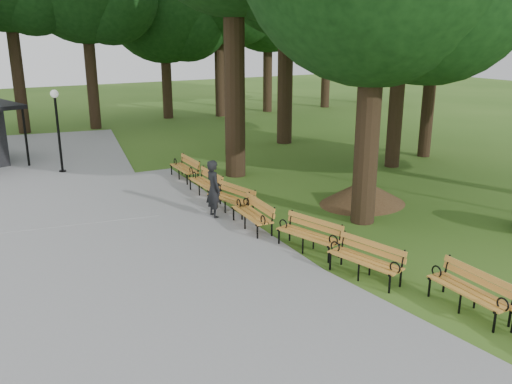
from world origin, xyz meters
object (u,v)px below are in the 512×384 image
bench_1 (469,291)px  bench_5 (231,199)px  bench_4 (252,215)px  dirt_mound (363,192)px  bench_7 (184,169)px  lamp_post (57,114)px  bench_3 (308,235)px  bench_6 (205,184)px  person (214,189)px  bench_2 (365,261)px

bench_1 → bench_5: 8.02m
bench_1 → bench_4: 6.47m
dirt_mound → bench_1: bench_1 is taller
bench_1 → bench_7: bearing=-173.5°
dirt_mound → bench_4: bearing=-176.5°
lamp_post → bench_4: 10.23m
lamp_post → dirt_mound: bearing=-49.3°
bench_3 → bench_4: bearing=176.3°
lamp_post → bench_6: bearing=-57.2°
bench_7 → person: bearing=-10.2°
lamp_post → bench_7: bearing=-41.6°
bench_2 → bench_3: (-0.21, 1.94, 0.00)m
person → bench_2: 5.70m
lamp_post → bench_3: 12.37m
lamp_post → bench_3: size_ratio=1.75×
bench_4 → bench_7: size_ratio=1.00×
lamp_post → bench_2: lamp_post is taller
person → lamp_post: bearing=21.4°
dirt_mound → bench_7: 6.96m
dirt_mound → bench_1: (-2.85, -6.56, 0.03)m
lamp_post → bench_5: 8.82m
bench_6 → bench_7: bearing=176.5°
bench_3 → bench_2: bearing=-10.1°
person → bench_3: (0.98, -3.62, -0.46)m
lamp_post → bench_5: lamp_post is taller
bench_5 → person: bearing=-90.0°
bench_6 → bench_2: bearing=4.6°
bench_1 → bench_2: size_ratio=1.00×
person → lamp_post: 8.61m
bench_1 → bench_7: same height
dirt_mound → bench_6: size_ratio=1.32×
bench_6 → lamp_post: bearing=-146.3°
dirt_mound → bench_3: (-3.88, -2.40, 0.03)m
lamp_post → bench_5: (3.64, -7.80, -1.94)m
lamp_post → dirt_mound: 12.22m
bench_3 → bench_6: (-0.28, 5.80, 0.00)m
bench_7 → bench_2: bearing=2.6°
lamp_post → bench_6: (3.70, -5.75, -1.94)m
bench_5 → bench_7: bearing=165.1°
lamp_post → bench_2: bearing=-72.7°
bench_4 → bench_5: bearing=179.2°
person → bench_7: person is taller
person → bench_5: bearing=-77.6°
dirt_mound → person: bearing=165.9°
bench_6 → bench_7: 2.32m
person → bench_2: person is taller
bench_3 → bench_7: size_ratio=1.00×
lamp_post → bench_5: size_ratio=1.75×
bench_3 → bench_4: (-0.48, 2.14, 0.00)m
bench_4 → person: bearing=-157.3°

